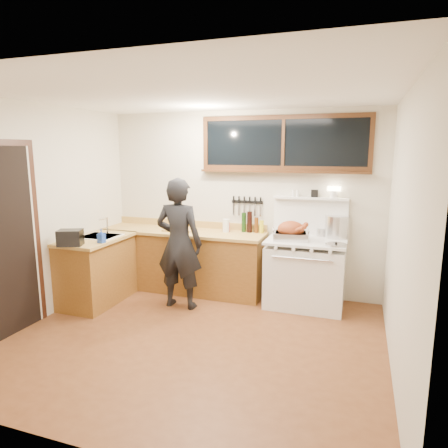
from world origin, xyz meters
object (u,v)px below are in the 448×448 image
at_px(vintage_stove, 305,271).
at_px(roast_turkey, 291,232).
at_px(man, 179,244).
at_px(cutting_board, 180,227).

bearing_deg(vintage_stove, roast_turkey, -160.97).
bearing_deg(man, cutting_board, 113.89).
relative_size(man, cutting_board, 3.80).
relative_size(vintage_stove, roast_turkey, 3.21).
distance_m(vintage_stove, man, 1.71).
bearing_deg(cutting_board, man, -66.11).
height_order(man, roast_turkey, man).
xyz_separation_m(cutting_board, roast_turkey, (1.63, -0.07, 0.05)).
height_order(vintage_stove, roast_turkey, vintage_stove).
bearing_deg(vintage_stove, man, -159.61).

